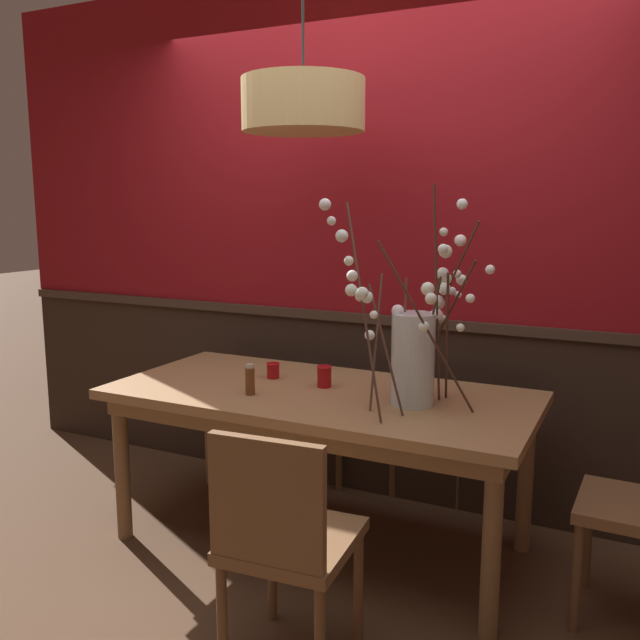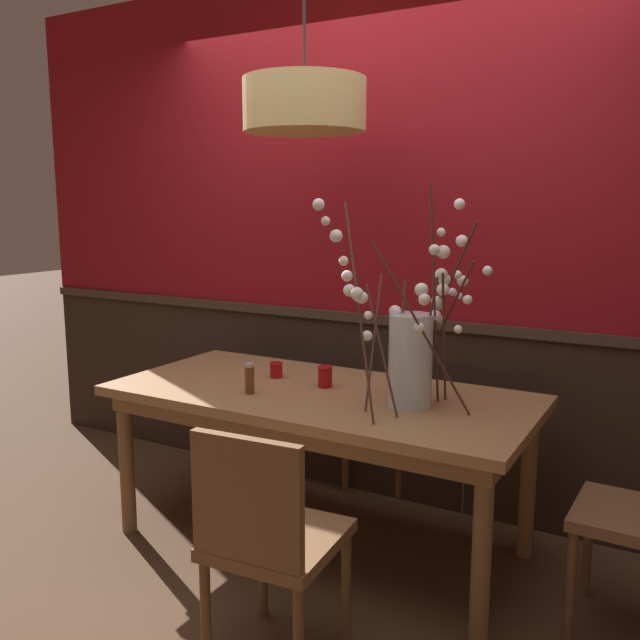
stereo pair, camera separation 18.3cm
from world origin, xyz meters
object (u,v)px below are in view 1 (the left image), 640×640
(dining_table, at_px, (320,408))
(chair_far_side_right, at_px, (438,394))
(vase_with_blossoms, at_px, (413,349))
(pendant_lamp, at_px, (303,105))
(chair_near_side_right, at_px, (284,537))
(chair_far_side_left, at_px, (333,386))
(candle_holder_nearer_center, at_px, (324,376))
(candle_holder_nearer_edge, at_px, (273,370))
(condiment_bottle, at_px, (250,380))

(dining_table, xyz_separation_m, chair_far_side_right, (0.30, 0.88, -0.12))
(vase_with_blossoms, bearing_deg, pendant_lamp, 173.29)
(chair_near_side_right, xyz_separation_m, pendant_lamp, (-0.39, 0.90, 1.50))
(chair_far_side_left, height_order, vase_with_blossoms, vase_with_blossoms)
(dining_table, relative_size, candle_holder_nearer_center, 19.17)
(chair_far_side_right, xyz_separation_m, candle_holder_nearer_edge, (-0.60, -0.78, 0.24))
(candle_holder_nearer_center, relative_size, condiment_bottle, 0.72)
(chair_near_side_right, bearing_deg, condiment_bottle, 129.10)
(candle_holder_nearer_center, distance_m, condiment_bottle, 0.35)
(vase_with_blossoms, distance_m, candle_holder_nearer_center, 0.50)
(condiment_bottle, height_order, pendant_lamp, pendant_lamp)
(chair_far_side_right, bearing_deg, pendant_lamp, -115.96)
(chair_near_side_right, bearing_deg, chair_far_side_right, 89.54)
(candle_holder_nearer_center, bearing_deg, pendant_lamp, -168.92)
(vase_with_blossoms, relative_size, candle_holder_nearer_center, 9.17)
(candle_holder_nearer_center, bearing_deg, vase_with_blossoms, -10.38)
(chair_far_side_left, height_order, pendant_lamp, pendant_lamp)
(chair_far_side_right, distance_m, candle_holder_nearer_center, 0.91)
(chair_far_side_left, relative_size, candle_holder_nearer_center, 9.26)
(candle_holder_nearer_edge, bearing_deg, chair_far_side_right, 52.17)
(condiment_bottle, bearing_deg, candle_holder_nearer_center, 47.27)
(dining_table, xyz_separation_m, candle_holder_nearer_edge, (-0.30, 0.10, 0.12))
(chair_near_side_right, xyz_separation_m, vase_with_blossoms, (0.15, 0.84, 0.48))
(candle_holder_nearer_edge, bearing_deg, dining_table, -18.40)
(candle_holder_nearer_center, bearing_deg, condiment_bottle, -132.73)
(vase_with_blossoms, bearing_deg, dining_table, 177.67)
(chair_far_side_right, bearing_deg, chair_near_side_right, -90.46)
(condiment_bottle, bearing_deg, pendant_lamp, 58.88)
(dining_table, height_order, condiment_bottle, condiment_bottle)
(chair_near_side_right, distance_m, pendant_lamp, 1.79)
(vase_with_blossoms, xyz_separation_m, candle_holder_nearer_center, (-0.45, 0.08, -0.19))
(chair_far_side_left, distance_m, vase_with_blossoms, 1.25)
(pendant_lamp, bearing_deg, chair_far_side_left, 105.68)
(dining_table, relative_size, chair_far_side_right, 2.00)
(dining_table, height_order, chair_far_side_left, chair_far_side_left)
(dining_table, relative_size, condiment_bottle, 13.71)
(dining_table, relative_size, candle_holder_nearer_edge, 25.19)
(chair_far_side_right, xyz_separation_m, condiment_bottle, (-0.55, -1.07, 0.27))
(dining_table, height_order, candle_holder_nearer_edge, candle_holder_nearer_edge)
(dining_table, xyz_separation_m, vase_with_blossoms, (0.44, -0.02, 0.32))
(chair_far_side_left, bearing_deg, condiment_bottle, -85.59)
(chair_near_side_right, distance_m, chair_far_side_left, 1.82)
(dining_table, relative_size, chair_near_side_right, 2.18)
(vase_with_blossoms, bearing_deg, condiment_bottle, -165.65)
(candle_holder_nearer_center, xyz_separation_m, condiment_bottle, (-0.24, -0.26, 0.02))
(dining_table, bearing_deg, chair_far_side_right, 71.07)
(pendant_lamp, bearing_deg, condiment_bottle, -121.12)
(vase_with_blossoms, bearing_deg, chair_far_side_right, 98.96)
(pendant_lamp, bearing_deg, vase_with_blossoms, -6.71)
(condiment_bottle, bearing_deg, vase_with_blossoms, 14.35)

